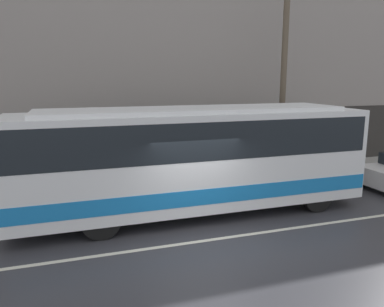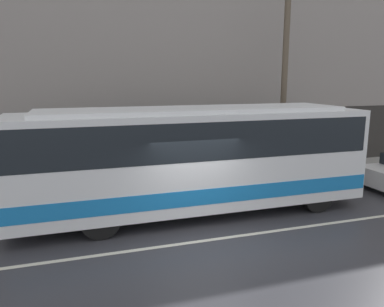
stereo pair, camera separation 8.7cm
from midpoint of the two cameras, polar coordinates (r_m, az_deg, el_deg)
ground_plane at (r=9.94m, az=2.35°, el=-13.12°), size 60.00×60.00×0.00m
sidewalk at (r=14.65m, az=-4.75°, el=-4.65°), size 60.00×2.50×0.17m
building_facade at (r=15.62m, az=-6.39°, el=19.89°), size 60.00×0.35×13.33m
lane_stripe at (r=9.93m, az=2.35°, el=-13.10°), size 54.00×0.14×0.01m
transit_bus at (r=11.34m, az=0.59°, el=-0.22°), size 10.65×2.51×3.27m
utility_pole_near at (r=15.58m, az=14.04°, el=10.70°), size 0.24×0.24×7.71m
pedestrian_waiting at (r=15.32m, az=-0.30°, el=-0.45°), size 0.36×0.36×1.73m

